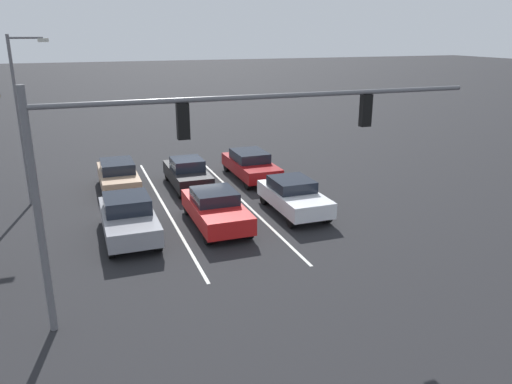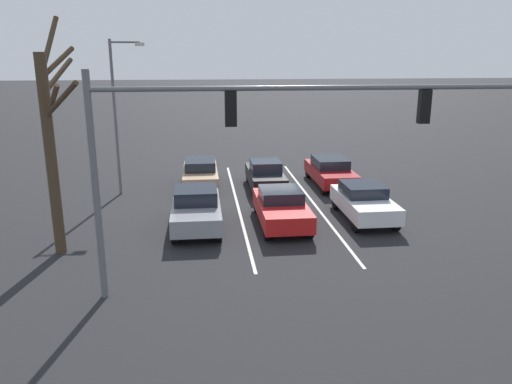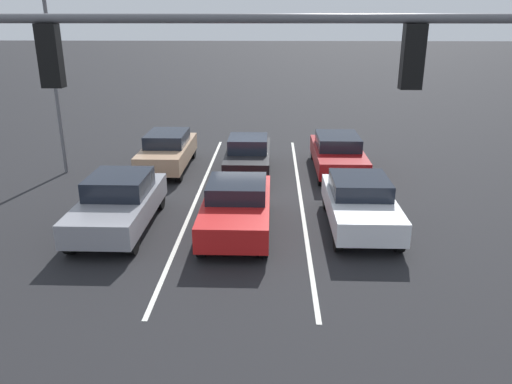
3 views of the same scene
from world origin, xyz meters
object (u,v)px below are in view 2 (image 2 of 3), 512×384
at_px(car_white_leftlane_front, 364,201).
at_px(car_tan_rightlane_second, 200,173).
at_px(traffic_signal_gantry, 239,131).
at_px(car_black_midlane_second, 265,175).
at_px(street_lamp_right_shoulder, 118,108).
at_px(car_gray_rightlane_front, 196,208).
at_px(car_maroon_leftlane_second, 330,171).
at_px(bare_tree_near, 52,140).
at_px(car_red_midlane_front, 281,207).

xyz_separation_m(car_white_leftlane_front, car_tan_rightlane_second, (6.93, -5.91, 0.01)).
height_order(car_white_leftlane_front, traffic_signal_gantry, traffic_signal_gantry).
bearing_deg(car_white_leftlane_front, car_black_midlane_second, -55.77).
relative_size(traffic_signal_gantry, street_lamp_right_shoulder, 1.69).
xyz_separation_m(car_gray_rightlane_front, car_maroon_leftlane_second, (-7.15, -6.03, -0.03)).
distance_m(car_gray_rightlane_front, car_black_midlane_second, 6.57).
xyz_separation_m(car_tan_rightlane_second, bare_tree_near, (4.92, 8.36, 3.27)).
distance_m(car_black_midlane_second, street_lamp_right_shoulder, 8.06).
height_order(car_red_midlane_front, traffic_signal_gantry, traffic_signal_gantry).
bearing_deg(car_gray_rightlane_front, street_lamp_right_shoulder, -56.31).
relative_size(car_maroon_leftlane_second, car_tan_rightlane_second, 1.05).
height_order(car_gray_rightlane_front, car_maroon_leftlane_second, car_gray_rightlane_front).
distance_m(car_gray_rightlane_front, bare_tree_near, 6.13).
relative_size(car_gray_rightlane_front, car_red_midlane_front, 1.01).
height_order(car_black_midlane_second, traffic_signal_gantry, traffic_signal_gantry).
distance_m(car_tan_rightlane_second, traffic_signal_gantry, 12.71).
distance_m(car_gray_rightlane_front, car_white_leftlane_front, 7.13).
bearing_deg(car_white_leftlane_front, car_gray_rightlane_front, 2.29).
height_order(car_black_midlane_second, bare_tree_near, bare_tree_near).
relative_size(car_white_leftlane_front, car_black_midlane_second, 0.98).
bearing_deg(car_white_leftlane_front, bare_tree_near, 11.68).
bearing_deg(street_lamp_right_shoulder, car_white_leftlane_front, 154.20).
relative_size(car_tan_rightlane_second, traffic_signal_gantry, 0.36).
bearing_deg(traffic_signal_gantry, car_gray_rightlane_front, -77.19).
bearing_deg(street_lamp_right_shoulder, car_tan_rightlane_second, -169.84).
bearing_deg(car_tan_rightlane_second, car_red_midlane_front, 117.85).
bearing_deg(car_red_midlane_front, car_gray_rightlane_front, -0.79).
relative_size(car_tan_rightlane_second, street_lamp_right_shoulder, 0.60).
height_order(car_tan_rightlane_second, traffic_signal_gantry, traffic_signal_gantry).
height_order(car_tan_rightlane_second, bare_tree_near, bare_tree_near).
bearing_deg(car_maroon_leftlane_second, traffic_signal_gantry, 63.84).
bearing_deg(bare_tree_near, street_lamp_right_shoulder, -97.88).
distance_m(car_gray_rightlane_front, car_maroon_leftlane_second, 9.36).
height_order(car_red_midlane_front, street_lamp_right_shoulder, street_lamp_right_shoulder).
relative_size(car_red_midlane_front, bare_tree_near, 0.56).
bearing_deg(car_white_leftlane_front, car_maroon_leftlane_second, -90.30).
height_order(car_red_midlane_front, bare_tree_near, bare_tree_near).
bearing_deg(street_lamp_right_shoulder, car_maroon_leftlane_second, -177.17).
height_order(car_gray_rightlane_front, car_red_midlane_front, car_gray_rightlane_front).
relative_size(car_black_midlane_second, bare_tree_near, 0.54).
distance_m(car_white_leftlane_front, bare_tree_near, 12.54).
bearing_deg(bare_tree_near, car_black_midlane_second, -137.11).
bearing_deg(car_white_leftlane_front, street_lamp_right_shoulder, -25.80).
bearing_deg(traffic_signal_gantry, street_lamp_right_shoulder, -66.22).
bearing_deg(traffic_signal_gantry, car_red_midlane_front, -110.56).
distance_m(car_gray_rightlane_front, car_tan_rightlane_second, 6.19).
distance_m(car_black_midlane_second, bare_tree_near, 11.77).
xyz_separation_m(car_gray_rightlane_front, traffic_signal_gantry, (-1.32, 5.83, 3.97)).
distance_m(car_white_leftlane_front, car_maroon_leftlane_second, 5.75).
distance_m(traffic_signal_gantry, street_lamp_right_shoulder, 12.38).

